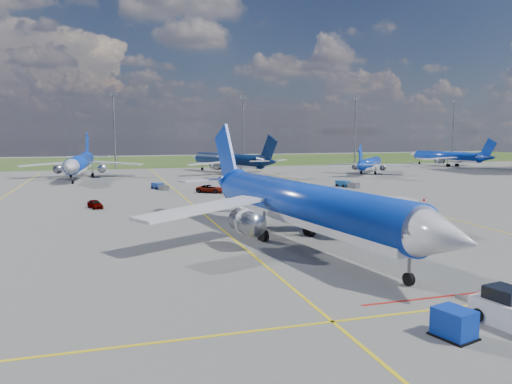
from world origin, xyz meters
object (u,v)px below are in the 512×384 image
object	(u,v)px
service_car_c	(318,197)
bg_jet_ne	(370,173)
bg_jet_ene	(447,166)
baggage_tug_e	(347,184)
main_airliner	(301,244)
bg_jet_nnw	(81,178)
uld_container	(454,323)
pushback_tug	(512,311)
baggage_tug_w	(301,200)
baggage_tug_c	(160,187)
bg_jet_n	(229,173)
service_car_a	(95,204)
warning_post	(424,209)
service_car_b	(210,189)

from	to	relation	value
service_car_c	bg_jet_ne	bearing A→B (deg)	85.47
bg_jet_ene	baggage_tug_e	world-z (taller)	bg_jet_ene
bg_jet_ene	main_airliner	world-z (taller)	main_airliner
bg_jet_nnw	uld_container	distance (m)	108.74
pushback_tug	bg_jet_ene	bearing A→B (deg)	42.43
bg_jet_nnw	baggage_tug_w	distance (m)	65.79
bg_jet_ene	pushback_tug	distance (m)	144.82
baggage_tug_w	baggage_tug_c	bearing A→B (deg)	119.72
bg_jet_ene	service_car_c	distance (m)	99.51
bg_jet_n	bg_jet_nnw	bearing A→B (deg)	-15.97
service_car_a	baggage_tug_c	bearing A→B (deg)	42.92
baggage_tug_w	bg_jet_nnw	bearing A→B (deg)	115.79
warning_post	baggage_tug_c	size ratio (longest dim) A/B	0.55
bg_jet_ene	main_airliner	bearing A→B (deg)	33.33
service_car_b	bg_jet_ne	bearing A→B (deg)	-25.49
service_car_a	baggage_tug_e	distance (m)	51.03
bg_jet_ne	bg_jet_ene	size ratio (longest dim) A/B	0.87
bg_jet_ne	baggage_tug_w	distance (m)	62.44
baggage_tug_w	baggage_tug_e	size ratio (longest dim) A/B	1.01
bg_jet_ene	baggage_tug_w	xyz separation A→B (m)	(-78.54, -66.89, 0.58)
bg_jet_nnw	service_car_b	distance (m)	44.91
bg_jet_n	baggage_tug_c	xyz separation A→B (m)	(-22.08, -33.87, 0.55)
baggage_tug_w	baggage_tug_e	distance (m)	26.16
main_airliner	service_car_b	xyz separation A→B (m)	(-0.23, 44.62, 0.73)
service_car_b	baggage_tug_w	distance (m)	20.89
uld_container	baggage_tug_c	size ratio (longest dim) A/B	0.37
warning_post	baggage_tug_w	xyz separation A→B (m)	(-9.41, 18.59, -0.92)
main_airliner	service_car_c	bearing A→B (deg)	53.84
bg_jet_nnw	service_car_c	bearing A→B (deg)	-50.18
bg_jet_n	baggage_tug_w	world-z (taller)	bg_jet_n
service_car_c	baggage_tug_c	world-z (taller)	service_car_c
service_car_b	baggage_tug_w	bearing A→B (deg)	-115.33
uld_container	service_car_b	distance (m)	68.37
service_car_b	pushback_tug	bearing A→B (deg)	-143.30
bg_jet_nnw	service_car_a	size ratio (longest dim) A/B	11.08
service_car_a	baggage_tug_w	xyz separation A→B (m)	(30.98, -4.11, -0.05)
pushback_tug	service_car_b	distance (m)	68.04
bg_jet_nnw	main_airliner	xyz separation A→B (m)	(24.70, -82.27, 0.00)
bg_jet_nnw	baggage_tug_w	world-z (taller)	bg_jet_nnw
uld_container	baggage_tug_c	distance (m)	77.11
uld_container	service_car_a	size ratio (longest dim) A/B	0.54
pushback_tug	baggage_tug_w	xyz separation A→B (m)	(6.84, 50.09, -0.28)
bg_jet_nnw	bg_jet_ne	bearing A→B (deg)	-1.39
warning_post	main_airliner	size ratio (longest dim) A/B	0.07
baggage_tug_e	pushback_tug	bearing A→B (deg)	-129.05
baggage_tug_w	baggage_tug_c	world-z (taller)	baggage_tug_w
service_car_b	uld_container	bearing A→B (deg)	-146.96
bg_jet_ene	service_car_c	bearing A→B (deg)	28.09
service_car_b	baggage_tug_c	bearing A→B (deg)	78.68
bg_jet_n	bg_jet_ene	world-z (taller)	bg_jet_n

